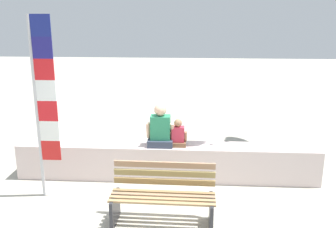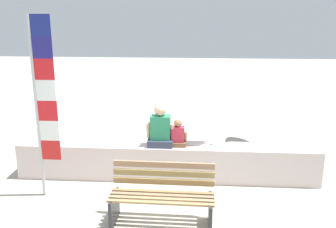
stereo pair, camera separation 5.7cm
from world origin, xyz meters
name	(u,v)px [view 1 (the left image)]	position (x,y,z in m)	size (l,w,h in m)	color
ground_plane	(162,209)	(0.00, 0.00, 0.00)	(40.00, 40.00, 0.00)	#B3AF9D
seawall_ledge	(167,161)	(0.00, 1.18, 0.33)	(5.63, 0.53, 0.67)	beige
park_bench	(163,197)	(0.05, -0.38, 0.41)	(1.56, 0.64, 0.88)	#A68056
person_adult	(160,129)	(-0.12, 1.16, 0.98)	(0.52, 0.38, 0.80)	#323B4E
person_child	(178,135)	(0.21, 1.16, 0.87)	(0.33, 0.25, 0.51)	brown
flag_banner	(42,98)	(-1.96, 0.35, 1.73)	(0.37, 0.05, 3.05)	#B7B7BC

